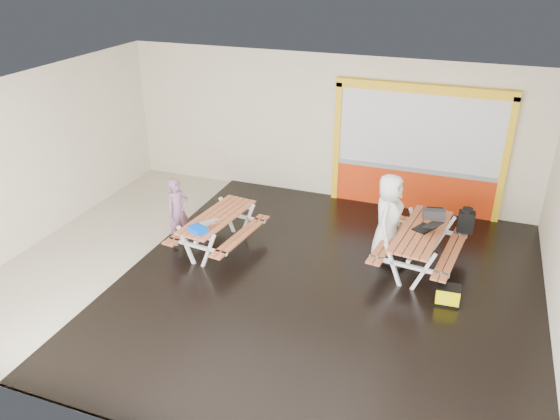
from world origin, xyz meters
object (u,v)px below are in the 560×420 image
at_px(person_right, 388,218).
at_px(toolbox, 434,214).
at_px(laptop_left, 208,223).
at_px(backpack, 466,221).
at_px(person_left, 178,211).
at_px(fluke_bag, 448,295).
at_px(picnic_table_left, 218,224).
at_px(picnic_table_right, 421,239).
at_px(blue_pouch, 198,229).
at_px(dark_case, 394,259).
at_px(laptop_right, 427,227).

distance_m(person_right, toolbox, 0.91).
height_order(laptop_left, toolbox, toolbox).
height_order(toolbox, backpack, toolbox).
height_order(person_left, fluke_bag, person_left).
distance_m(picnic_table_left, picnic_table_right, 4.00).
xyz_separation_m(picnic_table_left, fluke_bag, (4.59, -0.39, -0.38)).
xyz_separation_m(picnic_table_left, laptop_left, (0.01, -0.41, 0.23)).
bearing_deg(blue_pouch, person_right, 26.03).
bearing_deg(blue_pouch, picnic_table_left, 86.46).
height_order(picnic_table_left, backpack, backpack).
xyz_separation_m(blue_pouch, dark_case, (3.53, 1.39, -0.71)).
bearing_deg(picnic_table_right, dark_case, -176.37).
distance_m(backpack, fluke_bag, 2.01).
relative_size(picnic_table_left, backpack, 4.02).
distance_m(blue_pouch, toolbox, 4.60).
bearing_deg(person_left, dark_case, -57.74).
distance_m(picnic_table_right, dark_case, 0.69).
xyz_separation_m(picnic_table_left, backpack, (4.70, 1.55, 0.17)).
height_order(picnic_table_right, blue_pouch, blue_pouch).
xyz_separation_m(person_left, backpack, (5.51, 1.71, -0.05)).
xyz_separation_m(picnic_table_right, laptop_right, (0.09, 0.03, 0.26)).
bearing_deg(blue_pouch, person_left, 143.05).
height_order(laptop_left, blue_pouch, laptop_left).
height_order(laptop_right, blue_pouch, laptop_right).
bearing_deg(backpack, laptop_left, -157.35).
bearing_deg(dark_case, person_left, -169.21).
relative_size(backpack, fluke_bag, 1.21).
height_order(picnic_table_left, person_right, person_right).
bearing_deg(laptop_left, picnic_table_right, 15.57).
xyz_separation_m(person_right, toolbox, (0.82, 0.40, 0.05)).
bearing_deg(toolbox, laptop_left, -157.50).
xyz_separation_m(person_right, blue_pouch, (-3.31, -1.62, -0.05)).
bearing_deg(picnic_table_left, dark_case, 10.67).
bearing_deg(dark_case, laptop_right, 5.96).
xyz_separation_m(person_right, laptop_left, (-3.26, -1.29, -0.06)).
distance_m(person_right, backpack, 1.59).
relative_size(person_right, laptop_left, 4.34).
bearing_deg(toolbox, person_left, -163.60).
height_order(picnic_table_left, person_left, person_left).
height_order(person_right, laptop_right, person_right).
height_order(laptop_right, backpack, laptop_right).
bearing_deg(laptop_left, blue_pouch, -99.06).
distance_m(laptop_right, dark_case, 0.96).
xyz_separation_m(laptop_left, blue_pouch, (-0.05, -0.33, 0.00)).
bearing_deg(picnic_table_left, blue_pouch, -93.54).
xyz_separation_m(laptop_right, toolbox, (0.06, 0.57, 0.03)).
height_order(toolbox, fluke_bag, toolbox).
relative_size(person_left, dark_case, 3.47).
height_order(person_right, dark_case, person_right).
relative_size(picnic_table_right, laptop_right, 3.93).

